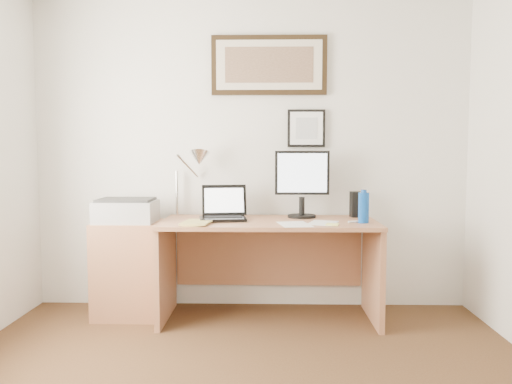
{
  "coord_description": "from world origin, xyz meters",
  "views": [
    {
      "loc": [
        0.14,
        -2.06,
        1.26
      ],
      "look_at": [
        0.06,
        1.43,
        0.98
      ],
      "focal_mm": 35.0,
      "sensor_mm": 36.0,
      "label": 1
    }
  ],
  "objects_px": {
    "side_cabinet": "(129,269)",
    "water_bottle": "(364,208)",
    "laptop": "(223,212)",
    "lcd_monitor": "(302,180)",
    "printer": "(126,210)",
    "book": "(184,222)",
    "desk": "(269,249)"
  },
  "relations": [
    {
      "from": "book",
      "to": "printer",
      "type": "xyz_separation_m",
      "value": [
        -0.48,
        0.23,
        0.06
      ]
    },
    {
      "from": "desk",
      "to": "printer",
      "type": "distance_m",
      "value": 1.12
    },
    {
      "from": "side_cabinet",
      "to": "water_bottle",
      "type": "distance_m",
      "value": 1.83
    },
    {
      "from": "desk",
      "to": "lcd_monitor",
      "type": "height_order",
      "value": "lcd_monitor"
    },
    {
      "from": "side_cabinet",
      "to": "printer",
      "type": "distance_m",
      "value": 0.45
    },
    {
      "from": "book",
      "to": "desk",
      "type": "xyz_separation_m",
      "value": [
        0.61,
        0.27,
        -0.25
      ]
    },
    {
      "from": "water_bottle",
      "to": "printer",
      "type": "distance_m",
      "value": 1.77
    },
    {
      "from": "book",
      "to": "laptop",
      "type": "bearing_deg",
      "value": 41.2
    },
    {
      "from": "water_bottle",
      "to": "desk",
      "type": "relative_size",
      "value": 0.14
    },
    {
      "from": "desk",
      "to": "side_cabinet",
      "type": "bearing_deg",
      "value": -178.11
    },
    {
      "from": "book",
      "to": "desk",
      "type": "relative_size",
      "value": 0.16
    },
    {
      "from": "side_cabinet",
      "to": "printer",
      "type": "xyz_separation_m",
      "value": [
        -0.01,
        -0.01,
        0.45
      ]
    },
    {
      "from": "desk",
      "to": "laptop",
      "type": "distance_m",
      "value": 0.45
    },
    {
      "from": "water_bottle",
      "to": "desk",
      "type": "distance_m",
      "value": 0.79
    },
    {
      "from": "book",
      "to": "lcd_monitor",
      "type": "bearing_deg",
      "value": 22.77
    },
    {
      "from": "printer",
      "to": "water_bottle",
      "type": "bearing_deg",
      "value": -4.74
    },
    {
      "from": "laptop",
      "to": "lcd_monitor",
      "type": "relative_size",
      "value": 0.72
    },
    {
      "from": "water_bottle",
      "to": "laptop",
      "type": "bearing_deg",
      "value": 171.75
    },
    {
      "from": "side_cabinet",
      "to": "desk",
      "type": "relative_size",
      "value": 0.46
    },
    {
      "from": "laptop",
      "to": "printer",
      "type": "relative_size",
      "value": 0.85
    },
    {
      "from": "laptop",
      "to": "lcd_monitor",
      "type": "distance_m",
      "value": 0.66
    },
    {
      "from": "side_cabinet",
      "to": "book",
      "type": "bearing_deg",
      "value": -26.77
    },
    {
      "from": "water_bottle",
      "to": "desk",
      "type": "bearing_deg",
      "value": 164.57
    },
    {
      "from": "desk",
      "to": "printer",
      "type": "bearing_deg",
      "value": -177.78
    },
    {
      "from": "water_bottle",
      "to": "desk",
      "type": "xyz_separation_m",
      "value": [
        -0.68,
        0.19,
        -0.35
      ]
    },
    {
      "from": "laptop",
      "to": "printer",
      "type": "height_order",
      "value": "laptop"
    },
    {
      "from": "side_cabinet",
      "to": "book",
      "type": "relative_size",
      "value": 2.77
    },
    {
      "from": "side_cabinet",
      "to": "water_bottle",
      "type": "bearing_deg",
      "value": -4.99
    },
    {
      "from": "side_cabinet",
      "to": "water_bottle",
      "type": "height_order",
      "value": "water_bottle"
    },
    {
      "from": "laptop",
      "to": "printer",
      "type": "bearing_deg",
      "value": -179.81
    },
    {
      "from": "laptop",
      "to": "water_bottle",
      "type": "bearing_deg",
      "value": -8.25
    },
    {
      "from": "lcd_monitor",
      "to": "printer",
      "type": "bearing_deg",
      "value": -174.21
    }
  ]
}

